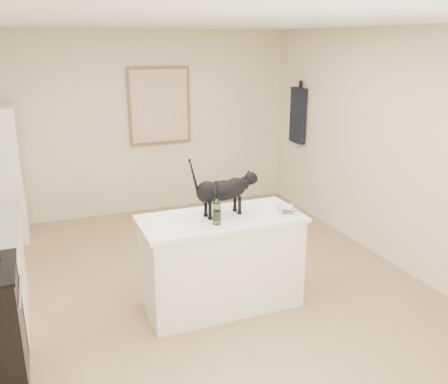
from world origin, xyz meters
TOP-DOWN VIEW (x-y plane):
  - floor at (0.00, 0.00)m, footprint 5.50×5.50m
  - ceiling at (0.00, 0.00)m, footprint 5.50×5.50m
  - wall_back at (0.00, 2.75)m, footprint 4.50×0.00m
  - wall_front at (0.00, -2.75)m, footprint 4.50×0.00m
  - wall_right at (2.25, 0.00)m, footprint 0.00×5.50m
  - island_base at (0.10, -0.20)m, footprint 1.44×0.67m
  - island_top at (0.10, -0.20)m, footprint 1.50×0.70m
  - artwork_frame at (0.30, 2.72)m, footprint 0.90×0.03m
  - artwork_canvas at (0.30, 2.70)m, footprint 0.82×0.00m
  - hanging_garment at (2.19, 2.05)m, footprint 0.08×0.34m
  - black_cat at (0.12, -0.16)m, footprint 0.63×0.24m
  - wine_bottle at (-0.00, -0.36)m, footprint 0.08×0.08m
  - glass_bowl at (0.73, -0.31)m, footprint 0.26×0.26m
  - fridge_paper at (-1.60, 2.33)m, footprint 0.01×0.16m

SIDE VIEW (x-z plane):
  - floor at x=0.00m, z-range 0.00..0.00m
  - island_base at x=0.10m, z-range 0.00..0.86m
  - island_top at x=0.10m, z-range 0.86..0.90m
  - glass_bowl at x=0.73m, z-range 0.90..0.95m
  - wine_bottle at x=0.00m, z-range 0.90..1.25m
  - black_cat at x=0.12m, z-range 0.90..1.33m
  - wall_back at x=0.00m, z-range -0.95..3.55m
  - wall_front at x=0.00m, z-range -0.95..3.55m
  - wall_right at x=2.25m, z-range -1.45..4.05m
  - fridge_paper at x=-1.60m, z-range 1.23..1.44m
  - hanging_garment at x=2.19m, z-range 1.00..1.80m
  - artwork_frame at x=0.30m, z-range 1.00..2.10m
  - artwork_canvas at x=0.30m, z-range 1.04..2.06m
  - ceiling at x=0.00m, z-range 2.60..2.60m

